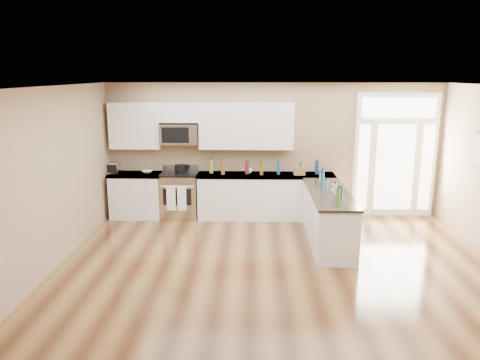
{
  "coord_description": "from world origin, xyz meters",
  "views": [
    {
      "loc": [
        -0.42,
        -5.8,
        2.99
      ],
      "look_at": [
        -0.65,
        2.0,
        1.2
      ],
      "focal_mm": 35.0,
      "sensor_mm": 36.0,
      "label": 1
    }
  ],
  "objects_px": {
    "peninsula_cabinet": "(328,219)",
    "kitchen_range": "(180,195)",
    "stockpot": "(181,168)",
    "toaster_oven": "(113,168)"
  },
  "relations": [
    {
      "from": "stockpot",
      "to": "toaster_oven",
      "type": "bearing_deg",
      "value": -178.97
    },
    {
      "from": "kitchen_range",
      "to": "toaster_oven",
      "type": "height_order",
      "value": "toaster_oven"
    },
    {
      "from": "peninsula_cabinet",
      "to": "stockpot",
      "type": "height_order",
      "value": "stockpot"
    },
    {
      "from": "stockpot",
      "to": "peninsula_cabinet",
      "type": "bearing_deg",
      "value": -27.46
    },
    {
      "from": "kitchen_range",
      "to": "stockpot",
      "type": "bearing_deg",
      "value": 52.4
    },
    {
      "from": "stockpot",
      "to": "kitchen_range",
      "type": "bearing_deg",
      "value": -127.6
    },
    {
      "from": "peninsula_cabinet",
      "to": "stockpot",
      "type": "bearing_deg",
      "value": 152.54
    },
    {
      "from": "toaster_oven",
      "to": "kitchen_range",
      "type": "bearing_deg",
      "value": 7.18
    },
    {
      "from": "peninsula_cabinet",
      "to": "kitchen_range",
      "type": "height_order",
      "value": "kitchen_range"
    },
    {
      "from": "peninsula_cabinet",
      "to": "toaster_oven",
      "type": "bearing_deg",
      "value": 161.1
    }
  ]
}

